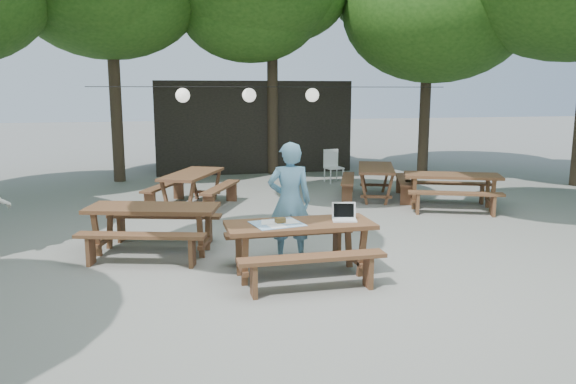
# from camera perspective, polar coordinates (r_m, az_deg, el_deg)

# --- Properties ---
(ground) EXTENTS (80.00, 80.00, 0.00)m
(ground) POSITION_cam_1_polar(r_m,az_deg,el_deg) (8.50, 4.17, -6.97)
(ground) COLOR slate
(ground) RESTS_ON ground
(pavilion) EXTENTS (6.00, 3.00, 2.80)m
(pavilion) POSITION_cam_1_polar(r_m,az_deg,el_deg) (18.52, -4.03, 6.81)
(pavilion) COLOR black
(pavilion) RESTS_ON ground
(main_picnic_table) EXTENTS (2.00, 1.58, 0.75)m
(main_picnic_table) POSITION_cam_1_polar(r_m,az_deg,el_deg) (7.71, 1.19, -5.76)
(main_picnic_table) COLOR brown
(main_picnic_table) RESTS_ON ground
(picnic_table_nw) EXTENTS (2.27, 2.05, 0.75)m
(picnic_table_nw) POSITION_cam_1_polar(r_m,az_deg,el_deg) (9.02, -13.50, -3.66)
(picnic_table_nw) COLOR brown
(picnic_table_nw) RESTS_ON ground
(picnic_table_ne) EXTENTS (2.36, 2.18, 0.75)m
(picnic_table_ne) POSITION_cam_1_polar(r_m,az_deg,el_deg) (12.56, 16.27, 0.12)
(picnic_table_ne) COLOR brown
(picnic_table_ne) RESTS_ON ground
(picnic_table_far_w) EXTENTS (2.24, 2.39, 0.75)m
(picnic_table_far_w) POSITION_cam_1_polar(r_m,az_deg,el_deg) (12.45, -9.68, 0.29)
(picnic_table_far_w) COLOR brown
(picnic_table_far_w) RESTS_ON ground
(picnic_table_far_e) EXTENTS (2.14, 2.33, 0.75)m
(picnic_table_far_e) POSITION_cam_1_polar(r_m,az_deg,el_deg) (13.41, 8.89, 1.03)
(picnic_table_far_e) COLOR brown
(picnic_table_far_e) RESTS_ON ground
(woman) EXTENTS (0.71, 0.52, 1.78)m
(woman) POSITION_cam_1_polar(r_m,az_deg,el_deg) (8.33, 0.16, -0.98)
(woman) COLOR #78B4DA
(woman) RESTS_ON ground
(plastic_chair) EXTENTS (0.50, 0.50, 0.90)m
(plastic_chair) POSITION_cam_1_polar(r_m,az_deg,el_deg) (15.63, 4.64, 1.95)
(plastic_chair) COLOR white
(plastic_chair) RESTS_ON ground
(laptop) EXTENTS (0.38, 0.33, 0.24)m
(laptop) POSITION_cam_1_polar(r_m,az_deg,el_deg) (7.80, 5.72, -2.41)
(laptop) COLOR white
(laptop) RESTS_ON main_picnic_table
(tabletop_clutter) EXTENTS (0.74, 0.66, 0.08)m
(tabletop_clutter) POSITION_cam_1_polar(r_m,az_deg,el_deg) (7.55, -1.04, -3.16)
(tabletop_clutter) COLOR #3B88CB
(tabletop_clutter) RESTS_ON main_picnic_table
(paper_lanterns) EXTENTS (9.00, 0.34, 0.38)m
(paper_lanterns) POSITION_cam_1_polar(r_m,az_deg,el_deg) (13.93, -3.91, 9.80)
(paper_lanterns) COLOR black
(paper_lanterns) RESTS_ON ground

